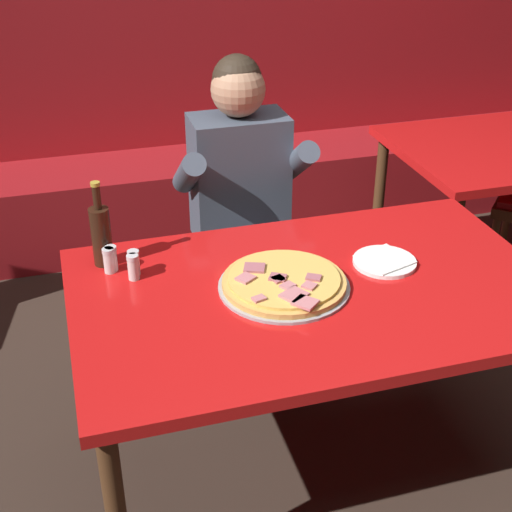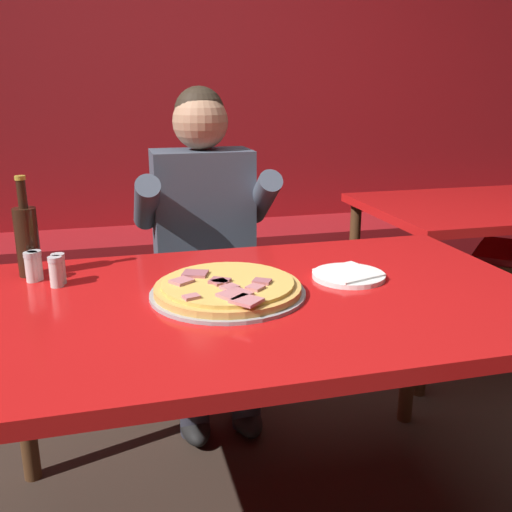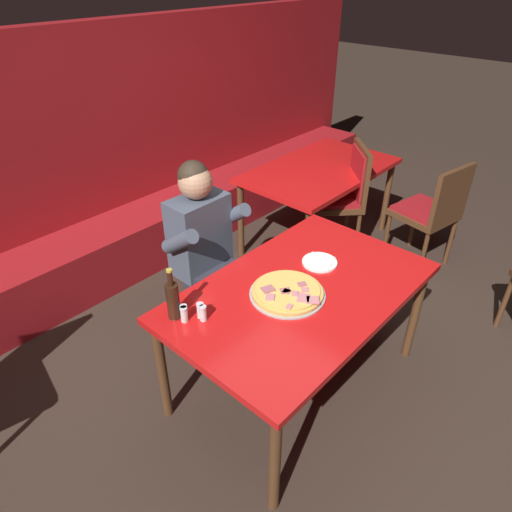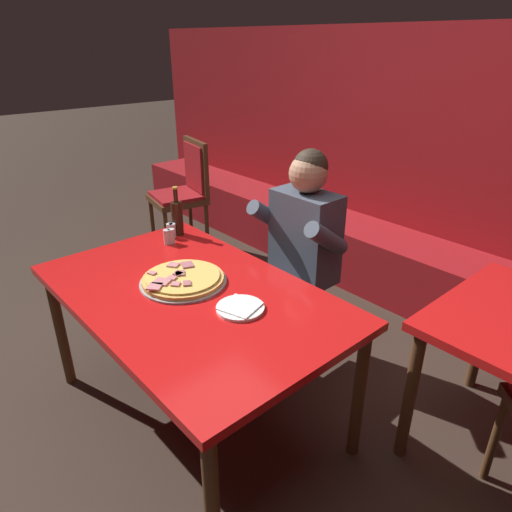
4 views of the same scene
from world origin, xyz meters
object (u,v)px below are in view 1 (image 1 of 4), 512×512
Objects in this scene: main_dining_table at (313,306)px; beer_bottle at (101,234)px; shaker_parmesan at (109,262)px; pizza at (284,283)px; plate_white_paper at (385,261)px; shaker_oregano at (112,259)px; shaker_red_pepper_flakes at (134,264)px; diner_seated_blue_shirt at (245,204)px; shaker_black_pepper at (133,268)px.

beer_bottle reaches higher than main_dining_table.
shaker_parmesan is at bearing 155.70° from main_dining_table.
shaker_parmesan is (-0.51, 0.25, 0.02)m from pizza.
pizza is (-0.09, 0.02, 0.09)m from main_dining_table.
plate_white_paper is (0.27, 0.07, 0.08)m from main_dining_table.
main_dining_table is 0.72m from beer_bottle.
main_dining_table is 3.66× the size of pizza.
shaker_parmesan is at bearing -129.03° from shaker_oregano.
shaker_oregano is 0.08m from shaker_red_pepper_flakes.
pizza is 1.97× the size of plate_white_paper.
shaker_oregano is 0.07× the size of diner_seated_blue_shirt.
shaker_parmesan is 0.73m from diner_seated_blue_shirt.
main_dining_table is 17.57× the size of shaker_oregano.
shaker_black_pepper is (-0.81, 0.13, 0.03)m from plate_white_paper.
main_dining_table is at bearing -14.04° from pizza.
shaker_red_pepper_flakes reaches higher than plate_white_paper.
shaker_red_pepper_flakes is (0.09, -0.10, -0.07)m from beer_bottle.
shaker_oregano reaches higher than plate_white_paper.
plate_white_paper is at bearing -64.98° from diner_seated_blue_shirt.
pizza reaches higher than plate_white_paper.
beer_bottle is 0.10m from shaker_parmesan.
shaker_oregano is 1.00× the size of shaker_red_pepper_flakes.
shaker_black_pepper is (-0.44, 0.19, 0.02)m from pizza.
shaker_black_pepper and shaker_red_pepper_flakes have the same top height.
plate_white_paper is at bearing -12.75° from shaker_parmesan.
diner_seated_blue_shirt is (-0.03, 0.72, 0.04)m from main_dining_table.
diner_seated_blue_shirt reaches higher than plate_white_paper.
shaker_red_pepper_flakes is at bearing -135.96° from diner_seated_blue_shirt.
shaker_parmesan is 0.07× the size of diner_seated_blue_shirt.
main_dining_table is 1.19× the size of diner_seated_blue_shirt.
main_dining_table is 7.20× the size of plate_white_paper.
shaker_black_pepper is 1.00× the size of shaker_red_pepper_flakes.
diner_seated_blue_shirt is (0.58, 0.45, -0.07)m from shaker_parmesan.
shaker_oregano reaches higher than main_dining_table.
beer_bottle is at bearing 122.75° from shaker_black_pepper.
main_dining_table is at bearing -87.81° from diner_seated_blue_shirt.
pizza is 0.70m from diner_seated_blue_shirt.
diner_seated_blue_shirt is at bearing 37.80° from shaker_parmesan.
shaker_parmesan reaches higher than pizza.
plate_white_paper is 0.93m from beer_bottle.
shaker_parmesan is at bearing -79.39° from beer_bottle.
plate_white_paper is 2.44× the size of shaker_black_pepper.
main_dining_table is at bearing -21.35° from shaker_black_pepper.
shaker_parmesan is 0.09m from shaker_black_pepper.
shaker_red_pepper_flakes is 0.70m from diner_seated_blue_shirt.
beer_bottle is 3.40× the size of shaker_black_pepper.
beer_bottle reaches higher than plate_white_paper.
shaker_parmesan and shaker_red_pepper_flakes have the same top height.
shaker_red_pepper_flakes is (-0.53, 0.24, 0.11)m from main_dining_table.
shaker_red_pepper_flakes is (0.07, -0.05, 0.00)m from shaker_oregano.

